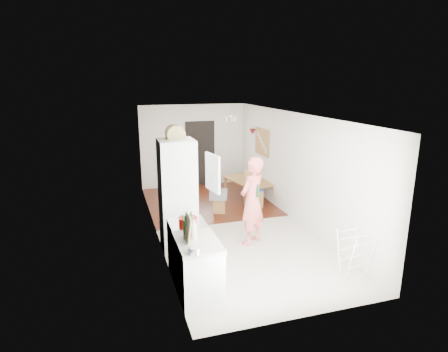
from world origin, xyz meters
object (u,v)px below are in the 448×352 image
person (252,193)px  dining_chair (254,189)px  drying_rack (355,254)px  stool (219,205)px  dining_table (249,190)px

person → dining_chair: size_ratio=2.19×
drying_rack → stool: bearing=102.4°
person → stool: bearing=-121.9°
dining_table → dining_chair: (-0.15, -0.70, 0.25)m
person → stool: 2.08m
dining_chair → dining_table: bearing=81.8°
dining_chair → stool: (-0.97, -0.16, -0.29)m
person → drying_rack: 2.18m
person → stool: size_ratio=5.46×
stool → drying_rack: drying_rack is taller
dining_table → drying_rack: bearing=170.5°
stool → dining_chair: bearing=9.4°
person → drying_rack: person is taller
dining_chair → person: bearing=-108.3°
stool → dining_table: bearing=37.5°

